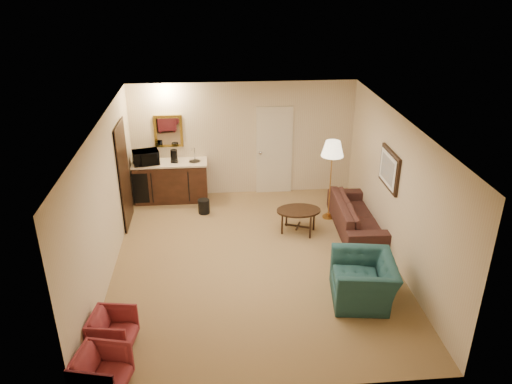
% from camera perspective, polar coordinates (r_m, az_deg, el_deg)
% --- Properties ---
extents(ground, '(6.00, 6.00, 0.00)m').
position_cam_1_polar(ground, '(9.13, -0.17, -7.90)').
color(ground, olive).
rests_on(ground, ground).
extents(room_walls, '(5.02, 6.01, 2.61)m').
position_cam_1_polar(room_walls, '(9.03, -1.20, 3.95)').
color(room_walls, beige).
rests_on(room_walls, ground).
extents(wetbar_cabinet, '(1.64, 0.58, 0.92)m').
position_cam_1_polar(wetbar_cabinet, '(11.34, -9.68, 1.23)').
color(wetbar_cabinet, '#3D1F13').
rests_on(wetbar_cabinet, ground).
extents(sofa, '(0.68, 2.10, 0.81)m').
position_cam_1_polar(sofa, '(10.18, 11.49, -2.12)').
color(sofa, black).
rests_on(sofa, ground).
extents(teal_armchair, '(0.84, 1.17, 0.95)m').
position_cam_1_polar(teal_armchair, '(8.13, 12.25, -9.08)').
color(teal_armchair, '#1D4845').
rests_on(teal_armchair, ground).
extents(rose_chair_near, '(0.62, 0.65, 0.59)m').
position_cam_1_polar(rose_chair_near, '(7.47, -16.03, -14.77)').
color(rose_chair_near, maroon).
rests_on(rose_chair_near, ground).
extents(rose_chair_far, '(0.70, 0.72, 0.63)m').
position_cam_1_polar(rose_chair_far, '(6.87, -17.22, -18.88)').
color(rose_chair_far, maroon).
rests_on(rose_chair_far, ground).
extents(coffee_table, '(1.03, 0.88, 0.50)m').
position_cam_1_polar(coffee_table, '(9.97, 4.84, -3.30)').
color(coffee_table, black).
rests_on(coffee_table, ground).
extents(floor_lamp, '(0.45, 0.45, 1.71)m').
position_cam_1_polar(floor_lamp, '(10.35, 8.51, 1.34)').
color(floor_lamp, '#BD893F').
rests_on(floor_lamp, ground).
extents(waste_bin, '(0.29, 0.29, 0.31)m').
position_cam_1_polar(waste_bin, '(10.77, -5.97, -1.65)').
color(waste_bin, black).
rests_on(waste_bin, ground).
extents(microwave, '(0.61, 0.43, 0.37)m').
position_cam_1_polar(microwave, '(11.10, -12.51, 4.05)').
color(microwave, black).
rests_on(microwave, wetbar_cabinet).
extents(coffee_maker, '(0.19, 0.19, 0.29)m').
position_cam_1_polar(coffee_maker, '(11.09, -9.35, 4.07)').
color(coffee_maker, black).
rests_on(coffee_maker, wetbar_cabinet).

